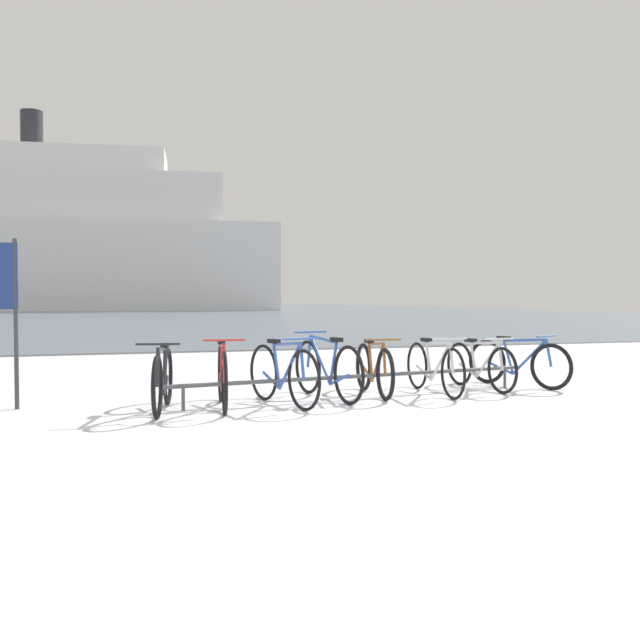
# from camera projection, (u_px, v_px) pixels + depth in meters

# --- Properties ---
(ground) EXTENTS (80.00, 132.00, 0.08)m
(ground) POSITION_uv_depth(u_px,v_px,m) (137.00, 313.00, 58.20)
(ground) COLOR silver
(bike_rack) EXTENTS (5.06, 0.83, 0.31)m
(bike_rack) POSITION_uv_depth(u_px,v_px,m) (363.00, 377.00, 8.69)
(bike_rack) COLOR #4C5156
(bike_rack) RESTS_ON ground
(bicycle_0) EXTENTS (0.49, 1.63, 0.79)m
(bicycle_0) POSITION_uv_depth(u_px,v_px,m) (163.00, 380.00, 7.64)
(bicycle_0) COLOR black
(bicycle_0) RESTS_ON ground
(bicycle_1) EXTENTS (0.46, 1.65, 0.82)m
(bicycle_1) POSITION_uv_depth(u_px,v_px,m) (222.00, 376.00, 7.89)
(bicycle_1) COLOR black
(bicycle_1) RESTS_ON ground
(bicycle_2) EXTENTS (0.57, 1.61, 0.82)m
(bicycle_2) POSITION_uv_depth(u_px,v_px,m) (283.00, 374.00, 8.09)
(bicycle_2) COLOR black
(bicycle_2) RESTS_ON ground
(bicycle_3) EXTENTS (0.49, 1.77, 0.83)m
(bicycle_3) POSITION_uv_depth(u_px,v_px,m) (327.00, 369.00, 8.61)
(bicycle_3) COLOR black
(bicycle_3) RESTS_ON ground
(bicycle_4) EXTENTS (0.46, 1.60, 0.76)m
(bicycle_4) POSITION_uv_depth(u_px,v_px,m) (374.00, 369.00, 8.92)
(bicycle_4) COLOR black
(bicycle_4) RESTS_ON ground
(bicycle_5) EXTENTS (0.46, 1.74, 0.77)m
(bicycle_5) POSITION_uv_depth(u_px,v_px,m) (434.00, 367.00, 9.04)
(bicycle_5) COLOR black
(bicycle_5) RESTS_ON ground
(bicycle_6) EXTENTS (0.46, 1.61, 0.74)m
(bicycle_6) POSITION_uv_depth(u_px,v_px,m) (480.00, 365.00, 9.51)
(bicycle_6) COLOR black
(bicycle_6) RESTS_ON ground
(bicycle_7) EXTENTS (0.76, 1.57, 0.75)m
(bicycle_7) POSITION_uv_depth(u_px,v_px,m) (518.00, 363.00, 9.80)
(bicycle_7) COLOR black
(bicycle_7) RESTS_ON ground
(ferry_ship) EXTENTS (38.76, 16.29, 20.03)m
(ferry_ship) POSITION_uv_depth(u_px,v_px,m) (88.00, 245.00, 70.41)
(ferry_ship) COLOR white
(ferry_ship) RESTS_ON ground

